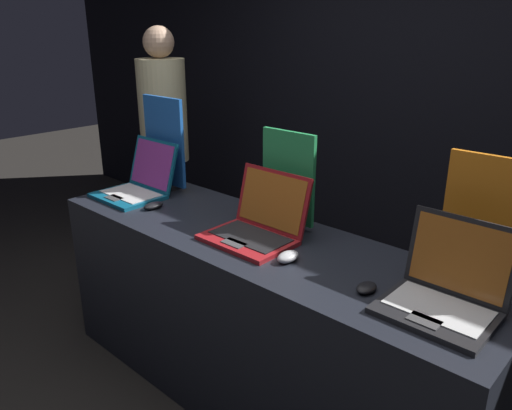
{
  "coord_description": "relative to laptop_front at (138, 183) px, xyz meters",
  "views": [
    {
      "loc": [
        1.36,
        -1.18,
        1.74
      ],
      "look_at": [
        -0.01,
        0.32,
        1.01
      ],
      "focal_mm": 35.0,
      "sensor_mm": 36.0,
      "label": 1
    }
  ],
  "objects": [
    {
      "name": "wall_back",
      "position": [
        0.88,
        1.61,
        0.48
      ],
      "size": [
        8.0,
        0.05,
        2.8
      ],
      "color": "black",
      "rests_on": "ground_plane"
    },
    {
      "name": "display_counter",
      "position": [
        0.88,
        0.01,
        -0.49
      ],
      "size": [
        2.2,
        0.64,
        0.86
      ],
      "color": "black",
      "rests_on": "ground_plane"
    },
    {
      "name": "laptop_front",
      "position": [
        0.0,
        0.0,
        0.0
      ],
      "size": [
        0.36,
        0.37,
        0.29
      ],
      "color": "#0F5170",
      "rests_on": "display_counter"
    },
    {
      "name": "laptop_back",
      "position": [
        1.73,
        -0.01,
        0.0
      ],
      "size": [
        0.36,
        0.32,
        0.29
      ],
      "color": "black",
      "rests_on": "display_counter"
    },
    {
      "name": "laptop_middle",
      "position": [
        0.88,
        0.01,
        -0.0
      ],
      "size": [
        0.39,
        0.34,
        0.28
      ],
      "color": "maroon",
      "rests_on": "display_counter"
    },
    {
      "name": "mouse_front",
      "position": [
        0.24,
        -0.08,
        -0.05
      ],
      "size": [
        0.06,
        0.11,
        0.03
      ],
      "color": "black",
      "rests_on": "display_counter"
    },
    {
      "name": "person_bystander",
      "position": [
        -0.57,
        0.63,
        -0.02
      ],
      "size": [
        0.33,
        0.33,
        1.74
      ],
      "color": "#282833",
      "rests_on": "ground_plane"
    },
    {
      "name": "promo_stand_front",
      "position": [
        0.0,
        0.2,
        0.18
      ],
      "size": [
        0.32,
        0.07,
        0.52
      ],
      "color": "black",
      "rests_on": "display_counter"
    },
    {
      "name": "mouse_back",
      "position": [
        1.48,
        -0.08,
        -0.05
      ],
      "size": [
        0.06,
        0.09,
        0.03
      ],
      "color": "black",
      "rests_on": "display_counter"
    },
    {
      "name": "promo_stand_middle",
      "position": [
        0.88,
        0.22,
        0.15
      ],
      "size": [
        0.29,
        0.07,
        0.45
      ],
      "color": "black",
      "rests_on": "display_counter"
    },
    {
      "name": "mouse_middle",
      "position": [
        1.13,
        -0.08,
        -0.05
      ],
      "size": [
        0.07,
        0.11,
        0.04
      ],
      "color": "#B2B2B7",
      "rests_on": "display_counter"
    },
    {
      "name": "promo_stand_back",
      "position": [
        1.73,
        0.26,
        0.16
      ],
      "size": [
        0.28,
        0.07,
        0.47
      ],
      "color": "black",
      "rests_on": "display_counter"
    }
  ]
}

